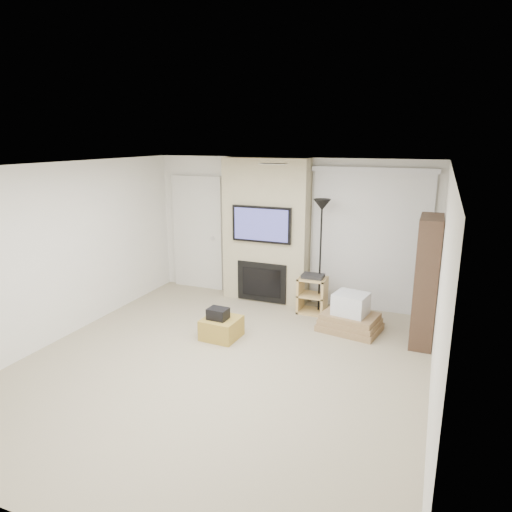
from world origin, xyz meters
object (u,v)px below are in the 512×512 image
at_px(ottoman, 222,328).
at_px(floor_lamp, 321,224).
at_px(box_stack, 350,316).
at_px(av_stand, 312,293).
at_px(bookshelf, 426,281).

xyz_separation_m(ottoman, floor_lamp, (1.05, 1.54, 1.33)).
relative_size(ottoman, floor_lamp, 0.27).
distance_m(ottoman, box_stack, 1.93).
relative_size(floor_lamp, av_stand, 2.85).
xyz_separation_m(ottoman, box_stack, (1.68, 0.96, 0.07)).
xyz_separation_m(ottoman, bookshelf, (2.69, 0.96, 0.75)).
distance_m(av_stand, bookshelf, 1.89).
distance_m(ottoman, floor_lamp, 2.29).
bearing_deg(ottoman, box_stack, 29.80).
xyz_separation_m(floor_lamp, box_stack, (0.63, -0.58, -1.26)).
height_order(ottoman, bookshelf, bookshelf).
xyz_separation_m(av_stand, box_stack, (0.72, -0.50, -0.12)).
bearing_deg(ottoman, bookshelf, 19.64).
xyz_separation_m(floor_lamp, bookshelf, (1.65, -0.58, -0.58)).
relative_size(box_stack, bookshelf, 0.54).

